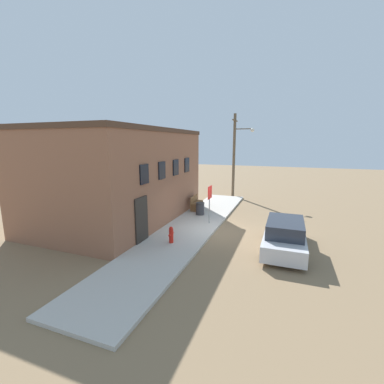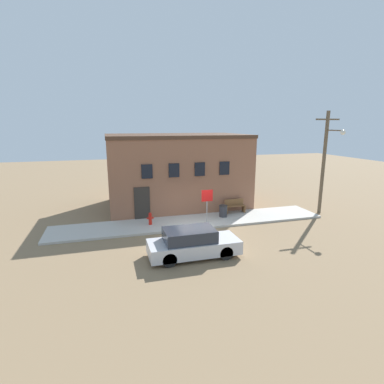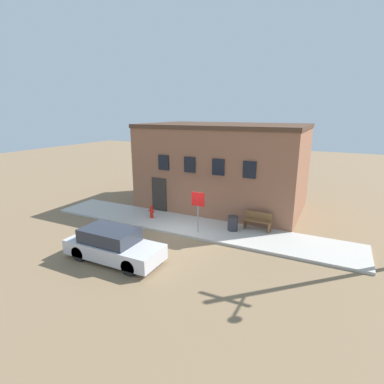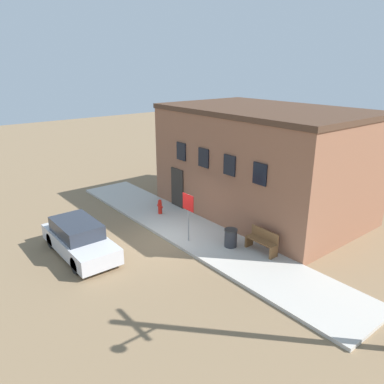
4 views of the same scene
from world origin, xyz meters
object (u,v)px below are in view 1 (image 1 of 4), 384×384
object	(u,v)px
utility_pole	(235,152)
parked_car	(285,235)
fire_hydrant	(171,235)
trash_bin	(200,208)
bench	(196,203)
stop_sign	(210,197)

from	to	relation	value
utility_pole	parked_car	bearing A→B (deg)	-157.80
fire_hydrant	trash_bin	xyz separation A→B (m)	(4.86, 0.27, 0.01)
fire_hydrant	utility_pole	xyz separation A→B (m)	(11.86, -0.50, 3.31)
fire_hydrant	utility_pole	bearing A→B (deg)	-2.41
bench	trash_bin	size ratio (longest dim) A/B	1.80
parked_car	fire_hydrant	bearing A→B (deg)	104.96
stop_sign	trash_bin	size ratio (longest dim) A/B	2.75
stop_sign	utility_pole	size ratio (longest dim) A/B	0.30
utility_pole	fire_hydrant	bearing A→B (deg)	177.59
fire_hydrant	bench	xyz separation A→B (m)	(5.99, 0.94, 0.07)
fire_hydrant	utility_pole	distance (m)	12.32
stop_sign	utility_pole	world-z (taller)	utility_pole
stop_sign	trash_bin	bearing A→B (deg)	35.43
fire_hydrant	trash_bin	bearing A→B (deg)	3.15
utility_pole	parked_car	size ratio (longest dim) A/B	1.64
trash_bin	parked_car	bearing A→B (deg)	-125.13
bench	utility_pole	bearing A→B (deg)	-13.78
parked_car	stop_sign	bearing A→B (deg)	62.66
bench	stop_sign	bearing A→B (deg)	-146.43
bench	utility_pole	size ratio (longest dim) A/B	0.20
trash_bin	utility_pole	bearing A→B (deg)	-6.26
bench	trash_bin	world-z (taller)	bench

